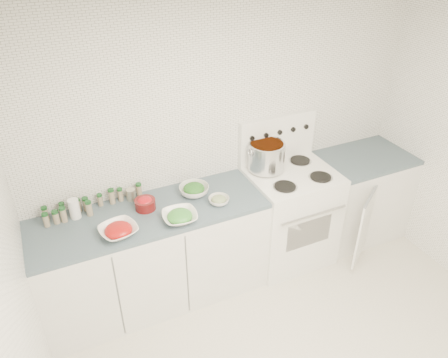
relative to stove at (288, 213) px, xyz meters
The scene contains 13 objects.
room_walls 1.66m from the stove, 112.04° to the right, with size 3.54×3.04×2.52m.
counter_left 1.31m from the stove, behind, with size 1.85×0.62×0.90m.
stove is the anchor object (origin of this frame).
counter_right 0.82m from the stove, ahead, with size 0.89×0.85×0.90m.
stock_pot 0.63m from the stove, 140.16° to the left, with size 0.34×0.32×0.25m.
bowl_tomato 1.65m from the stove, behind, with size 0.32×0.32×0.09m.
bowl_snowpea 1.22m from the stove, behind, with size 0.29×0.29×0.09m.
bowl_broccoli 1.00m from the stove, behind, with size 0.27×0.27×0.10m.
bowl_zucchini 0.88m from the stove, behind, with size 0.20×0.20×0.07m.
bowl_pepper 1.39m from the stove, behind, with size 0.16×0.16×0.10m.
salt_canister 1.90m from the stove, behind, with size 0.08×0.08×0.16m, color white.
tin_can 1.47m from the stove, behind, with size 0.07×0.07×0.10m, color #A49F8B.
spice_cluster 1.83m from the stove, behind, with size 0.78×0.15×0.13m.
Camera 1 is at (-1.46, -1.54, 2.92)m, focal length 35.00 mm.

